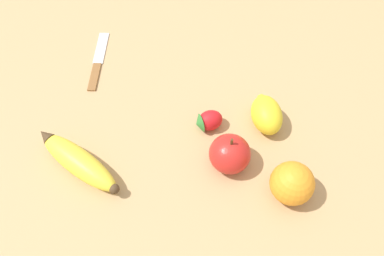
# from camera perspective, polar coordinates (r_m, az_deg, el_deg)

# --- Properties ---
(ground_plane) EXTENTS (3.00, 3.00, 0.00)m
(ground_plane) POSITION_cam_1_polar(r_m,az_deg,el_deg) (0.70, -5.97, -1.19)
(ground_plane) COLOR tan
(banana) EXTENTS (0.12, 0.18, 0.04)m
(banana) POSITION_cam_1_polar(r_m,az_deg,el_deg) (0.67, -17.00, -4.86)
(banana) COLOR yellow
(banana) RESTS_ON ground_plane
(orange) EXTENTS (0.07, 0.07, 0.07)m
(orange) POSITION_cam_1_polar(r_m,az_deg,el_deg) (0.63, 14.99, -8.14)
(orange) COLOR orange
(orange) RESTS_ON ground_plane
(strawberry) EXTENTS (0.06, 0.06, 0.04)m
(strawberry) POSITION_cam_1_polar(r_m,az_deg,el_deg) (0.70, 2.49, 1.10)
(strawberry) COLOR red
(strawberry) RESTS_ON ground_plane
(apple) EXTENTS (0.07, 0.07, 0.08)m
(apple) POSITION_cam_1_polar(r_m,az_deg,el_deg) (0.64, 5.77, -3.94)
(apple) COLOR red
(apple) RESTS_ON ground_plane
(lemon) EXTENTS (0.10, 0.08, 0.06)m
(lemon) POSITION_cam_1_polar(r_m,az_deg,el_deg) (0.71, 11.27, 2.02)
(lemon) COLOR yellow
(lemon) RESTS_ON ground_plane
(paring_knife) EXTENTS (0.17, 0.04, 0.01)m
(paring_knife) POSITION_cam_1_polar(r_m,az_deg,el_deg) (0.84, -14.18, 9.74)
(paring_knife) COLOR silver
(paring_knife) RESTS_ON ground_plane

